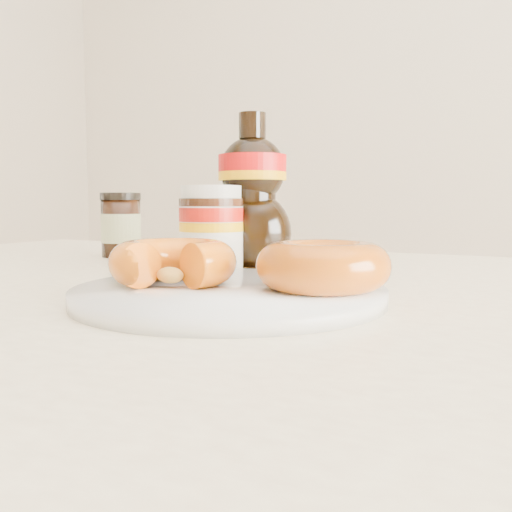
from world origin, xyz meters
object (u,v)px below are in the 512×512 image
at_px(donut_whole, 323,266).
at_px(syrup_bottle, 252,193).
at_px(plate, 229,294).
at_px(donut_bitten, 173,262).
at_px(dining_table, 232,363).
at_px(dark_jar, 121,226).
at_px(nutella_jar, 211,227).

relative_size(donut_whole, syrup_bottle, 0.58).
distance_m(plate, donut_whole, 0.08).
distance_m(plate, donut_bitten, 0.06).
distance_m(donut_bitten, donut_whole, 0.13).
xyz_separation_m(dining_table, syrup_bottle, (-0.04, 0.12, 0.18)).
xyz_separation_m(dining_table, donut_whole, (0.13, -0.07, 0.12)).
height_order(dining_table, plate, plate).
bearing_deg(plate, dark_jar, 141.78).
distance_m(dining_table, donut_bitten, 0.15).
bearing_deg(nutella_jar, plate, -53.60).
relative_size(dining_table, donut_bitten, 12.67).
bearing_deg(donut_bitten, plate, 35.76).
height_order(dining_table, donut_bitten, donut_bitten).
xyz_separation_m(plate, dark_jar, (-0.35, 0.28, 0.04)).
distance_m(plate, dark_jar, 0.45).
xyz_separation_m(syrup_bottle, dark_jar, (-0.27, 0.07, -0.05)).
relative_size(dining_table, donut_whole, 12.68).
bearing_deg(dining_table, plate, -61.52).
bearing_deg(donut_bitten, nutella_jar, 133.83).
height_order(donut_whole, dark_jar, dark_jar).
bearing_deg(donut_whole, dark_jar, 149.17).
distance_m(donut_whole, syrup_bottle, 0.25).
relative_size(donut_bitten, donut_whole, 1.00).
xyz_separation_m(dining_table, donut_bitten, (-0.00, -0.10, 0.12)).
height_order(dining_table, syrup_bottle, syrup_bottle).
relative_size(plate, dark_jar, 2.67).
bearing_deg(nutella_jar, donut_whole, -33.43).
bearing_deg(donut_whole, donut_bitten, -166.10).
bearing_deg(donut_bitten, dark_jar, 160.87).
bearing_deg(dark_jar, syrup_bottle, -14.63).
xyz_separation_m(plate, donut_whole, (0.08, 0.02, 0.03)).
bearing_deg(nutella_jar, dining_table, -42.35).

